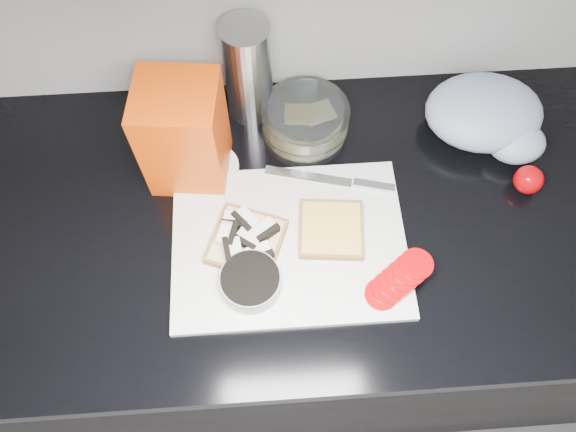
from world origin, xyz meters
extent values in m
cube|color=black|center=(0.00, 1.20, 0.43)|extent=(3.50, 0.60, 0.86)
cube|color=black|center=(0.00, 1.20, 0.88)|extent=(3.50, 0.64, 0.04)
cube|color=white|center=(-0.11, 1.14, 0.91)|extent=(0.40, 0.30, 0.01)
cube|color=beige|center=(-0.18, 1.14, 0.92)|extent=(0.15, 0.15, 0.02)
cube|color=white|center=(-0.20, 1.18, 0.93)|extent=(0.04, 0.03, 0.02)
cube|color=black|center=(-0.20, 1.18, 0.93)|extent=(0.04, 0.02, 0.02)
cube|color=white|center=(-0.18, 1.17, 0.94)|extent=(0.04, 0.05, 0.02)
cube|color=black|center=(-0.18, 1.17, 0.94)|extent=(0.03, 0.04, 0.02)
cube|color=white|center=(-0.15, 1.15, 0.94)|extent=(0.05, 0.04, 0.02)
cube|color=black|center=(-0.15, 1.15, 0.94)|extent=(0.04, 0.03, 0.02)
cube|color=white|center=(-0.22, 1.15, 0.94)|extent=(0.03, 0.04, 0.02)
cube|color=black|center=(-0.22, 1.15, 0.94)|extent=(0.02, 0.04, 0.02)
cube|color=white|center=(-0.18, 1.14, 0.93)|extent=(0.05, 0.04, 0.02)
cube|color=black|center=(-0.18, 1.14, 0.93)|extent=(0.04, 0.03, 0.02)
cube|color=white|center=(-0.16, 1.11, 0.94)|extent=(0.05, 0.03, 0.02)
cube|color=black|center=(-0.16, 1.11, 0.94)|extent=(0.04, 0.02, 0.02)
cube|color=white|center=(-0.20, 1.12, 0.94)|extent=(0.03, 0.04, 0.02)
cube|color=black|center=(-0.20, 1.12, 0.94)|extent=(0.02, 0.04, 0.02)
cube|color=beige|center=(-0.04, 1.15, 0.92)|extent=(0.12, 0.12, 0.01)
cube|color=#FFC94B|center=(-0.04, 1.15, 0.93)|extent=(0.10, 0.10, 0.00)
cylinder|color=#B50408|center=(0.03, 1.03, 0.92)|extent=(0.06, 0.06, 0.01)
cylinder|color=#B50408|center=(0.04, 1.04, 0.92)|extent=(0.06, 0.06, 0.01)
cylinder|color=#B50408|center=(0.06, 1.05, 0.92)|extent=(0.07, 0.07, 0.01)
cylinder|color=#B50408|center=(0.07, 1.06, 0.93)|extent=(0.07, 0.07, 0.01)
cylinder|color=#B50408|center=(0.08, 1.06, 0.93)|extent=(0.08, 0.08, 0.01)
cylinder|color=#B50408|center=(0.09, 1.07, 0.94)|extent=(0.08, 0.08, 0.01)
cube|color=silver|center=(-0.07, 1.27, 0.91)|extent=(0.16, 0.06, 0.00)
cube|color=silver|center=(0.05, 1.24, 0.92)|extent=(0.08, 0.03, 0.01)
cylinder|color=gray|center=(-0.18, 1.06, 0.92)|extent=(0.10, 0.10, 0.05)
cylinder|color=black|center=(-0.18, 1.06, 0.95)|extent=(0.10, 0.10, 0.01)
cylinder|color=white|center=(-0.24, 1.30, 0.90)|extent=(0.12, 0.12, 0.01)
cylinder|color=silver|center=(-0.06, 1.37, 0.93)|extent=(0.16, 0.16, 0.07)
cube|color=#FFC94B|center=(-0.08, 1.37, 0.93)|extent=(0.05, 0.04, 0.04)
cube|color=#F3E991|center=(-0.04, 1.38, 0.92)|extent=(0.07, 0.06, 0.01)
cube|color=#EB4603|center=(-0.28, 1.31, 1.01)|extent=(0.15, 0.14, 0.21)
cylinder|color=#A7A8AC|center=(-0.16, 1.44, 1.00)|extent=(0.09, 0.09, 0.21)
ellipsoid|color=#9AA2BE|center=(0.27, 1.36, 0.95)|extent=(0.22, 0.18, 0.10)
ellipsoid|color=#9AA2BE|center=(0.32, 1.30, 0.93)|extent=(0.11, 0.09, 0.07)
sphere|color=#B50408|center=(0.32, 1.22, 0.93)|extent=(0.05, 0.05, 0.05)
camera|label=1|loc=(-0.14, 0.73, 1.79)|focal=35.00mm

